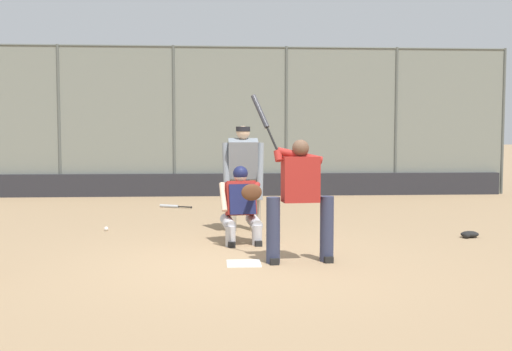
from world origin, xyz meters
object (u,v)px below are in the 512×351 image
Objects in this scene: catcher_behind_plate at (242,204)px; baseball_loose at (106,229)px; umpire_home at (243,175)px; batter_at_plate at (299,196)px; fielding_glove_on_dirt at (469,234)px; spare_bat_near_backstop at (172,206)px.

catcher_behind_plate is 15.71× the size of baseball_loose.
batter_at_plate is at bearing 104.19° from umpire_home.
fielding_glove_on_dirt is (-3.62, -0.30, -0.55)m from catcher_behind_plate.
batter_at_plate is 1.51m from catcher_behind_plate.
catcher_behind_plate reaches higher than spare_bat_near_backstop.
spare_bat_near_backstop is (2.07, -5.78, -0.82)m from batter_at_plate.
batter_at_plate reaches higher than catcher_behind_plate.
catcher_behind_plate reaches higher than baseball_loose.
catcher_behind_plate is at bearing -68.04° from batter_at_plate.
umpire_home is at bearing -102.98° from catcher_behind_plate.
fielding_glove_on_dirt is at bearing 175.24° from catcher_behind_plate.
fielding_glove_on_dirt is (-3.55, 0.87, -0.90)m from umpire_home.
fielding_glove_on_dirt is 5.95m from baseball_loose.
fielding_glove_on_dirt reaches higher than spare_bat_near_backstop.
umpire_home reaches higher than catcher_behind_plate.
umpire_home reaches higher than baseball_loose.
spare_bat_near_backstop is at bearing -65.78° from umpire_home.
fielding_glove_on_dirt is at bearing 166.52° from umpire_home.
umpire_home is (0.62, -2.49, 0.10)m from batter_at_plate.
batter_at_plate is 2.57m from umpire_home.
spare_bat_near_backstop is at bearing -105.30° from baseball_loose.
umpire_home is at bearing -81.66° from batter_at_plate.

